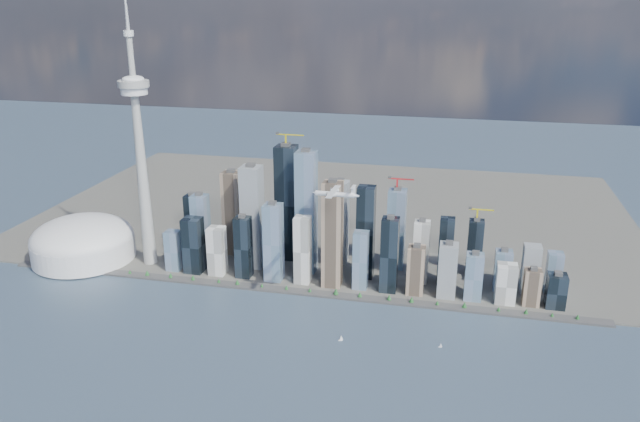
% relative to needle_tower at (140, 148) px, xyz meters
% --- Properties ---
extents(ground, '(4000.00, 4000.00, 0.00)m').
position_rel_needle_tower_xyz_m(ground, '(300.00, -310.00, -235.84)').
color(ground, '#324457').
rests_on(ground, ground).
extents(seawall, '(1100.00, 22.00, 4.00)m').
position_rel_needle_tower_xyz_m(seawall, '(300.00, -60.00, -233.84)').
color(seawall, '#383838').
rests_on(seawall, ground).
extents(land, '(1400.00, 900.00, 3.00)m').
position_rel_needle_tower_xyz_m(land, '(300.00, 390.00, -234.34)').
color(land, '#4C4C47').
rests_on(land, ground).
extents(shoreline_trees, '(960.53, 7.20, 8.80)m').
position_rel_needle_tower_xyz_m(shoreline_trees, '(300.00, -60.00, -227.06)').
color(shoreline_trees, '#3F2D1E').
rests_on(shoreline_trees, seawall).
extents(skyscraper_cluster, '(736.00, 142.00, 257.08)m').
position_rel_needle_tower_xyz_m(skyscraper_cluster, '(359.62, 26.82, -156.08)').
color(skyscraper_cluster, black).
rests_on(skyscraper_cluster, land).
extents(needle_tower, '(56.00, 56.00, 550.50)m').
position_rel_needle_tower_xyz_m(needle_tower, '(0.00, 0.00, 0.00)').
color(needle_tower, '#9F9F9A').
rests_on(needle_tower, land).
extents(dome_stadium, '(200.00, 200.00, 86.00)m').
position_rel_needle_tower_xyz_m(dome_stadium, '(-140.00, -10.00, -196.40)').
color(dome_stadium, white).
rests_on(dome_stadium, land).
extents(airplane, '(73.46, 64.86, 17.94)m').
position_rel_needle_tower_xyz_m(airplane, '(403.60, -149.23, -14.86)').
color(airplane, white).
rests_on(airplane, ground).
extents(sailboat_west, '(7.61, 3.60, 10.56)m').
position_rel_needle_tower_xyz_m(sailboat_west, '(424.79, -204.27, -232.45)').
color(sailboat_west, white).
rests_on(sailboat_west, ground).
extents(sailboat_east, '(5.93, 1.60, 8.27)m').
position_rel_needle_tower_xyz_m(sailboat_east, '(576.54, -190.35, -233.19)').
color(sailboat_east, white).
rests_on(sailboat_east, ground).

